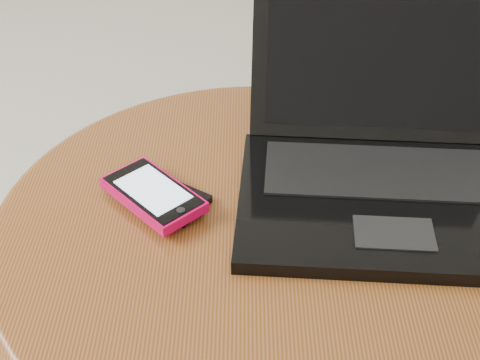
{
  "coord_description": "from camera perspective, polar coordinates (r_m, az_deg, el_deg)",
  "views": [
    {
      "loc": [
        -0.13,
        -0.6,
        1.02
      ],
      "look_at": [
        -0.13,
        0.0,
        0.56
      ],
      "focal_mm": 52.48,
      "sensor_mm": 36.0,
      "label": 1
    }
  ],
  "objects": [
    {
      "name": "table",
      "position": [
        0.87,
        1.62,
        -8.48
      ],
      "size": [
        0.62,
        0.62,
        0.5
      ],
      "color": "#562713",
      "rests_on": "ground"
    },
    {
      "name": "laptop",
      "position": [
        0.84,
        11.9,
        1.7
      ],
      "size": [
        0.36,
        0.33,
        0.22
      ],
      "color": "black",
      "rests_on": "table"
    },
    {
      "name": "phone_black",
      "position": [
        0.83,
        -6.49,
        -1.24
      ],
      "size": [
        0.12,
        0.11,
        0.01
      ],
      "color": "black",
      "rests_on": "table"
    },
    {
      "name": "phone_pink",
      "position": [
        0.81,
        -7.07,
        -1.15
      ],
      "size": [
        0.13,
        0.13,
        0.01
      ],
      "color": "#E70350",
      "rests_on": "phone_black"
    }
  ]
}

